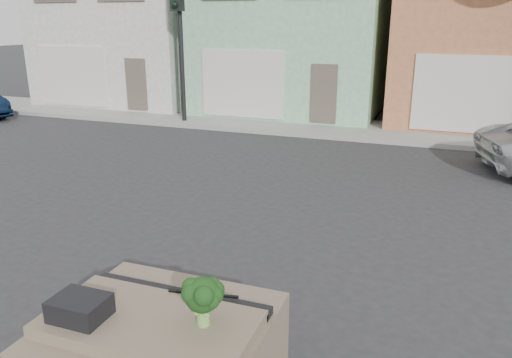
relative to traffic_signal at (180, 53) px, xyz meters
The scene contains 9 objects.
ground_plane 11.79m from the traffic_signal, 55.62° to the right, with size 120.00×120.00×0.00m, color #303033.
sidewalk 7.03m from the traffic_signal, ahead, with size 40.00×3.00×0.15m, color gray.
townhouse_white 6.84m from the traffic_signal, 131.99° to the left, with size 7.20×8.20×7.55m, color beige.
townhouse_mint 5.96m from the traffic_signal, 59.04° to the left, with size 7.20×8.20×7.55m, color #8CC899.
townhouse_tan 11.69m from the traffic_signal, 25.46° to the left, with size 7.20×8.20×7.55m, color #BB7249.
traffic_signal is the anchor object (origin of this frame).
instrument_hump 14.21m from the traffic_signal, 65.26° to the right, with size 0.48×0.38×0.20m, color black.
wiper_arm 13.96m from the traffic_signal, 60.78° to the right, with size 0.70×0.03×0.02m, color black.
broccoli 14.43m from the traffic_signal, 60.87° to the right, with size 0.38×0.38×0.46m, color black.
Camera 1 is at (2.24, -6.44, 3.67)m, focal length 35.00 mm.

